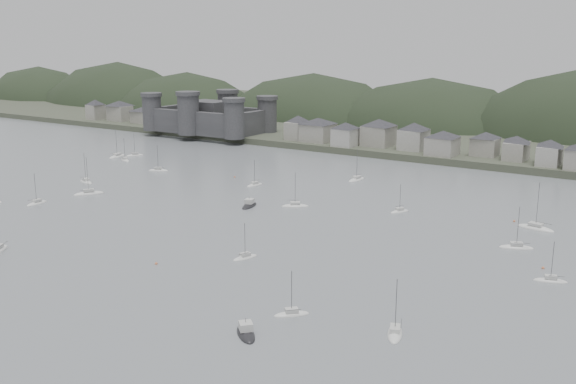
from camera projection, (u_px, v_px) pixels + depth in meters
The scene contains 10 objects.
ground at pixel (87, 290), 131.34m from camera, with size 900.00×900.00×0.00m, color slate.
far_shore_land at pixel (497, 127), 370.21m from camera, with size 900.00×250.00×3.00m, color #383D2D.
forested_ridge at pixel (491, 156), 349.81m from camera, with size 851.55×103.94×102.57m.
castle at pixel (209, 116), 339.13m from camera, with size 66.00×43.00×20.00m.
waterfront_town at pixel (547, 149), 250.81m from camera, with size 451.48×28.46×12.92m.
sailboat_lead at pixel (135, 155), 284.69m from camera, with size 5.79×8.14×10.75m.
moored_fleet at pixel (227, 209), 194.76m from camera, with size 218.35×159.53×14.00m.
motor_launch_near at pixel (246, 333), 111.63m from camera, with size 7.92×7.50×3.92m.
motor_launch_far at pixel (249, 206), 197.87m from camera, with size 5.32×9.39×4.10m.
mooring_buoys at pixel (261, 221), 181.44m from camera, with size 170.14×88.70×0.70m.
Camera 1 is at (102.57, -79.70, 50.08)m, focal length 39.85 mm.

